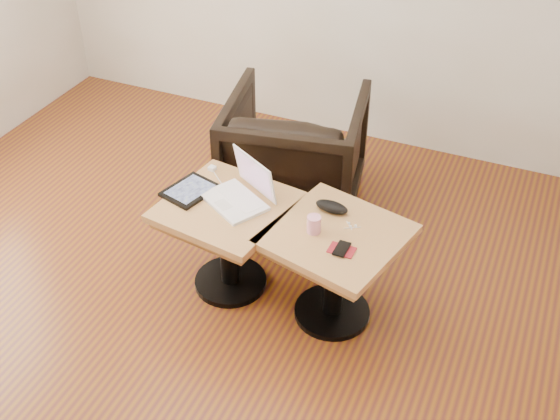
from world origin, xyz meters
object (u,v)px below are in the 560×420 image
at_px(side_table_left, 227,225).
at_px(laptop, 241,193).
at_px(striped_cup, 314,224).
at_px(armchair, 295,152).
at_px(side_table_right, 336,254).

distance_m(side_table_left, laptop, 0.20).
bearing_deg(striped_cup, armchair, 117.51).
xyz_separation_m(side_table_left, striped_cup, (0.50, -0.03, 0.18)).
distance_m(side_table_right, laptop, 0.58).
bearing_deg(side_table_left, armchair, 96.15).
bearing_deg(striped_cup, side_table_right, 18.40).
relative_size(laptop, armchair, 0.50).
height_order(side_table_right, laptop, laptop).
relative_size(laptop, striped_cup, 4.67).
bearing_deg(side_table_right, side_table_left, -166.07).
relative_size(side_table_left, laptop, 1.66).
bearing_deg(side_table_right, striped_cup, -147.82).
xyz_separation_m(laptop, armchair, (-0.03, 0.80, -0.23)).
height_order(side_table_left, armchair, armchair).
bearing_deg(side_table_right, laptop, -172.35).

